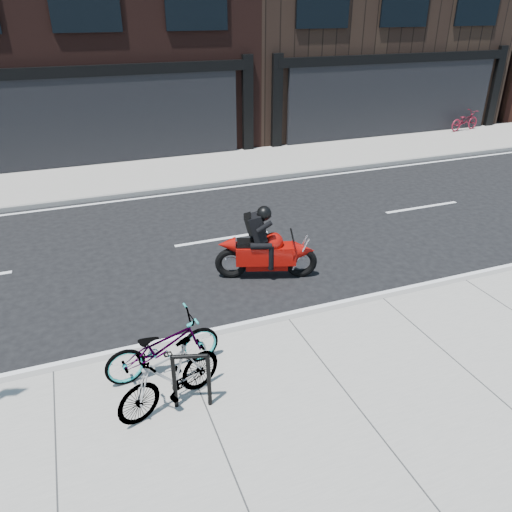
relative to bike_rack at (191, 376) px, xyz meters
name	(u,v)px	position (x,y,z in m)	size (l,w,h in m)	color
ground	(250,275)	(2.16, 3.48, -0.65)	(120.00, 120.00, 0.00)	black
sidewalk_near	(383,444)	(2.16, -1.52, -0.59)	(60.00, 6.00, 0.13)	gray
sidewalk_far	(172,172)	(2.16, 11.23, -0.59)	(60.00, 3.50, 0.13)	gray
bike_rack	(191,376)	(0.00, 0.00, 0.00)	(0.51, 0.20, 0.89)	black
bicycle_front	(163,346)	(-0.22, 0.88, -0.05)	(0.62, 1.78, 0.94)	gray
bicycle_rear	(170,376)	(-0.27, 0.13, -0.03)	(0.47, 1.65, 0.99)	gray
motorcycle	(271,249)	(2.54, 3.29, 0.00)	(2.09, 1.06, 1.61)	black
bicycle_far	(465,121)	(15.76, 12.48, -0.09)	(0.57, 1.63, 0.86)	maroon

